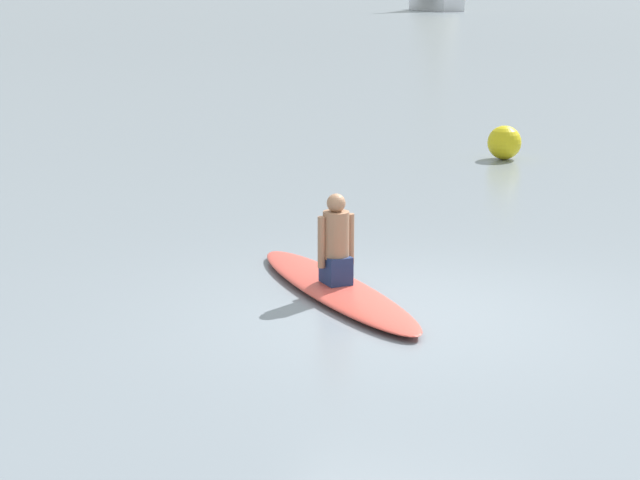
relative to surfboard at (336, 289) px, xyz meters
The scene contains 4 objects.
ground_plane 0.90m from the surfboard, 65.06° to the left, with size 400.00×400.00×0.00m, color gray.
surfboard is the anchor object (origin of this frame).
person_paddler 0.49m from the surfboard, ahead, with size 0.40×0.39×0.94m.
buoy_marker 8.82m from the surfboard, behind, with size 0.59×0.59×0.59m, color yellow.
Camera 1 is at (10.20, 2.53, 3.31)m, focal length 62.96 mm.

